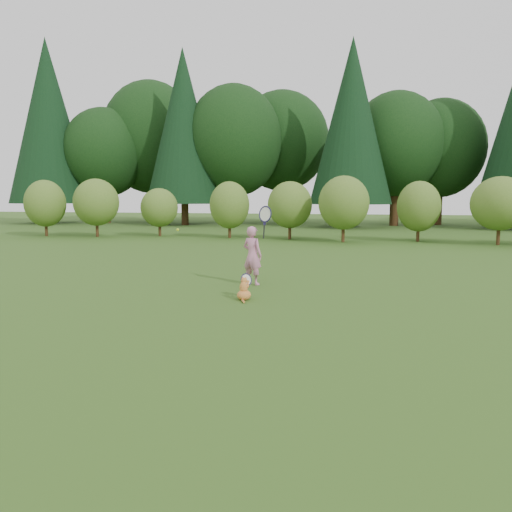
% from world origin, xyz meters
% --- Properties ---
extents(ground, '(100.00, 100.00, 0.00)m').
position_xyz_m(ground, '(0.00, 0.00, 0.00)').
color(ground, '#265116').
rests_on(ground, ground).
extents(shrub_row, '(28.00, 3.00, 2.80)m').
position_xyz_m(shrub_row, '(0.00, 13.00, 1.40)').
color(shrub_row, '#446920').
rests_on(shrub_row, ground).
extents(woodland_backdrop, '(48.00, 10.00, 15.00)m').
position_xyz_m(woodland_backdrop, '(0.00, 23.00, 7.50)').
color(woodland_backdrop, black).
rests_on(woodland_backdrop, ground).
extents(child, '(0.76, 0.50, 1.92)m').
position_xyz_m(child, '(-0.01, 1.36, 0.67)').
color(child, pink).
rests_on(child, ground).
extents(cat, '(0.32, 0.62, 0.59)m').
position_xyz_m(cat, '(0.23, -0.28, 0.23)').
color(cat, '#B95223').
rests_on(cat, ground).
extents(tennis_ball, '(0.06, 0.06, 0.06)m').
position_xyz_m(tennis_ball, '(-1.50, 0.75, 1.22)').
color(tennis_ball, '#B1E51B').
rests_on(tennis_ball, ground).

